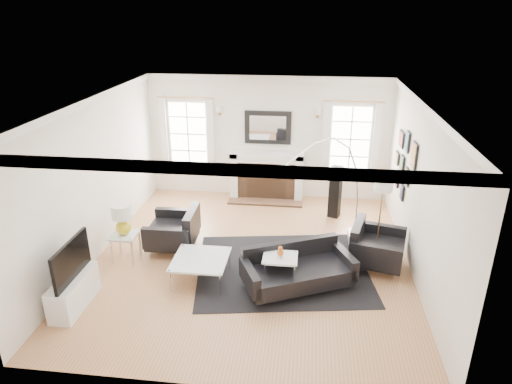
# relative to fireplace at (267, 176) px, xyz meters

# --- Properties ---
(floor) EXTENTS (6.00, 6.00, 0.00)m
(floor) POSITION_rel_fireplace_xyz_m (0.00, -2.79, -0.54)
(floor) COLOR #AB7347
(floor) RESTS_ON ground
(back_wall) EXTENTS (5.50, 0.04, 2.80)m
(back_wall) POSITION_rel_fireplace_xyz_m (0.00, 0.21, 0.86)
(back_wall) COLOR white
(back_wall) RESTS_ON floor
(front_wall) EXTENTS (5.50, 0.04, 2.80)m
(front_wall) POSITION_rel_fireplace_xyz_m (0.00, -5.79, 0.86)
(front_wall) COLOR white
(front_wall) RESTS_ON floor
(left_wall) EXTENTS (0.04, 6.00, 2.80)m
(left_wall) POSITION_rel_fireplace_xyz_m (-2.75, -2.79, 0.86)
(left_wall) COLOR white
(left_wall) RESTS_ON floor
(right_wall) EXTENTS (0.04, 6.00, 2.80)m
(right_wall) POSITION_rel_fireplace_xyz_m (2.75, -2.79, 0.86)
(right_wall) COLOR white
(right_wall) RESTS_ON floor
(ceiling) EXTENTS (5.50, 6.00, 0.02)m
(ceiling) POSITION_rel_fireplace_xyz_m (0.00, -2.79, 2.26)
(ceiling) COLOR white
(ceiling) RESTS_ON back_wall
(crown_molding) EXTENTS (5.50, 6.00, 0.12)m
(crown_molding) POSITION_rel_fireplace_xyz_m (0.00, -2.79, 2.20)
(crown_molding) COLOR white
(crown_molding) RESTS_ON back_wall
(fireplace) EXTENTS (1.70, 0.69, 1.11)m
(fireplace) POSITION_rel_fireplace_xyz_m (0.00, 0.00, 0.00)
(fireplace) COLOR white
(fireplace) RESTS_ON floor
(mantel_mirror) EXTENTS (1.05, 0.07, 0.75)m
(mantel_mirror) POSITION_rel_fireplace_xyz_m (0.00, 0.16, 1.11)
(mantel_mirror) COLOR black
(mantel_mirror) RESTS_ON back_wall
(window_left) EXTENTS (1.24, 0.15, 1.62)m
(window_left) POSITION_rel_fireplace_xyz_m (-1.85, 0.16, 0.92)
(window_left) COLOR white
(window_left) RESTS_ON back_wall
(window_right) EXTENTS (1.24, 0.15, 1.62)m
(window_right) POSITION_rel_fireplace_xyz_m (1.85, 0.16, 0.92)
(window_right) COLOR white
(window_right) RESTS_ON back_wall
(gallery_wall) EXTENTS (0.04, 1.73, 1.29)m
(gallery_wall) POSITION_rel_fireplace_xyz_m (2.72, -1.50, 0.99)
(gallery_wall) COLOR black
(gallery_wall) RESTS_ON right_wall
(tv_unit) EXTENTS (0.35, 1.00, 1.09)m
(tv_unit) POSITION_rel_fireplace_xyz_m (-2.44, -4.49, -0.21)
(tv_unit) COLOR white
(tv_unit) RESTS_ON floor
(area_rug) EXTENTS (3.22, 2.82, 0.01)m
(area_rug) POSITION_rel_fireplace_xyz_m (0.58, -3.08, -0.54)
(area_rug) COLOR black
(area_rug) RESTS_ON floor
(sofa) EXTENTS (1.90, 1.43, 0.56)m
(sofa) POSITION_rel_fireplace_xyz_m (0.83, -3.57, -0.24)
(sofa) COLOR black
(sofa) RESTS_ON floor
(armchair_left) EXTENTS (0.90, 0.99, 0.65)m
(armchair_left) POSITION_rel_fireplace_xyz_m (-1.42, -2.60, -0.18)
(armchair_left) COLOR black
(armchair_left) RESTS_ON floor
(armchair_right) EXTENTS (1.05, 1.13, 0.64)m
(armchair_right) POSITION_rel_fireplace_xyz_m (2.14, -2.78, -0.18)
(armchair_right) COLOR black
(armchair_right) RESTS_ON floor
(coffee_table) EXTENTS (0.88, 0.88, 0.39)m
(coffee_table) POSITION_rel_fireplace_xyz_m (-0.73, -3.56, -0.18)
(coffee_table) COLOR silver
(coffee_table) RESTS_ON floor
(side_table_left) EXTENTS (0.45, 0.45, 0.50)m
(side_table_left) POSITION_rel_fireplace_xyz_m (-2.20, -3.09, -0.14)
(side_table_left) COLOR silver
(side_table_left) RESTS_ON floor
(nesting_table) EXTENTS (0.54, 0.45, 0.59)m
(nesting_table) POSITION_rel_fireplace_xyz_m (0.57, -3.69, -0.07)
(nesting_table) COLOR silver
(nesting_table) RESTS_ON floor
(gourd_lamp) EXTENTS (0.35, 0.35, 0.56)m
(gourd_lamp) POSITION_rel_fireplace_xyz_m (-2.20, -3.09, 0.28)
(gourd_lamp) COLOR gold
(gourd_lamp) RESTS_ON side_table_left
(orange_vase) EXTENTS (0.10, 0.10, 0.17)m
(orange_vase) POSITION_rel_fireplace_xyz_m (0.57, -3.69, 0.14)
(orange_vase) COLOR #C35419
(orange_vase) RESTS_ON nesting_table
(arc_floor_lamp) EXTENTS (1.59, 1.47, 2.24)m
(arc_floor_lamp) POSITION_rel_fireplace_xyz_m (1.23, -2.47, 0.67)
(arc_floor_lamp) COLOR silver
(arc_floor_lamp) RESTS_ON floor
(stick_floor_lamp) EXTENTS (0.32, 0.32, 1.60)m
(stick_floor_lamp) POSITION_rel_fireplace_xyz_m (2.20, -2.58, 0.84)
(stick_floor_lamp) COLOR #A8733A
(stick_floor_lamp) RESTS_ON floor
(speaker_tower) EXTENTS (0.29, 0.29, 1.12)m
(speaker_tower) POSITION_rel_fireplace_xyz_m (1.53, -0.82, 0.02)
(speaker_tower) COLOR black
(speaker_tower) RESTS_ON floor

